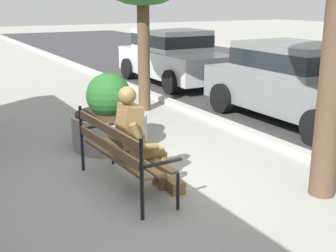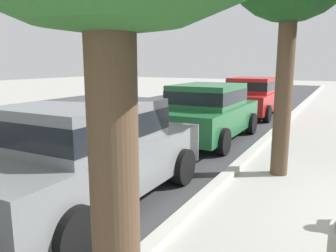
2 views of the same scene
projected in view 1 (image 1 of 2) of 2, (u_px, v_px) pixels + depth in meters
name	position (u px, v px, depth m)	size (l,w,h in m)	color
ground_plane	(129.00, 192.00, 5.62)	(80.00, 80.00, 0.00)	#9E9B93
curb_stone	(296.00, 151.00, 6.97)	(60.00, 0.20, 0.12)	#B2AFA8
park_bench	(119.00, 149.00, 5.57)	(1.82, 0.62, 0.95)	olive
bronze_statue_seated	(140.00, 141.00, 5.48)	(0.67, 0.77, 1.37)	olive
concrete_planter	(110.00, 119.00, 7.28)	(1.24, 1.24, 1.24)	#A8A399
parked_car_silver	(173.00, 55.00, 12.85)	(4.10, 1.93, 1.56)	#B7B7BC
parked_car_grey	(296.00, 80.00, 8.73)	(4.10, 1.93, 1.56)	slate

